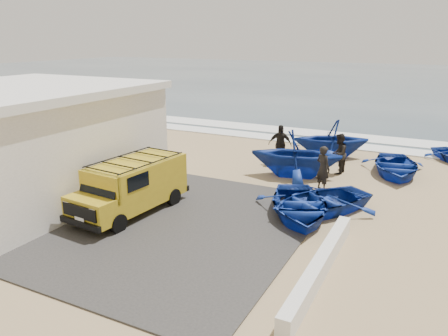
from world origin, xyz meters
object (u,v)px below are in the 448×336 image
at_px(van, 132,185).
at_px(fisherman_back, 280,144).
at_px(boat_mid_right, 395,166).
at_px(building, 19,141).
at_px(fisherman_middle, 339,154).
at_px(parapet, 320,266).
at_px(boat_mid_left, 296,154).
at_px(fisherman_front, 323,168).
at_px(boat_far_left, 331,139).
at_px(boat_near_left, 299,206).
at_px(boat_near_right, 319,201).

relative_size(van, fisherman_back, 2.38).
distance_m(boat_mid_right, fisherman_back, 5.47).
bearing_deg(fisherman_back, building, -145.38).
bearing_deg(fisherman_middle, parapet, 14.28).
xyz_separation_m(boat_mid_right, fisherman_middle, (-2.41, -0.97, 0.53)).
height_order(building, boat_mid_left, building).
xyz_separation_m(boat_mid_left, fisherman_front, (1.58, -1.33, -0.12)).
bearing_deg(boat_mid_left, fisherman_back, 25.90).
distance_m(parapet, boat_mid_left, 8.74).
bearing_deg(boat_far_left, boat_near_left, -17.14).
relative_size(fisherman_middle, fisherman_back, 0.96).
bearing_deg(fisherman_back, van, -120.31).
bearing_deg(fisherman_front, building, 58.73).
bearing_deg(parapet, boat_far_left, 102.49).
xyz_separation_m(parapet, boat_near_right, (-1.20, 4.35, 0.15)).
height_order(boat_near_right, boat_far_left, boat_far_left).
bearing_deg(boat_mid_left, parapet, -171.31).
distance_m(boat_near_left, boat_near_right, 0.94).
distance_m(van, boat_mid_left, 7.80).
xyz_separation_m(van, boat_mid_right, (7.95, 9.03, -0.63)).
relative_size(boat_near_right, boat_far_left, 1.06).
bearing_deg(fisherman_back, boat_far_left, 36.05).
distance_m(boat_far_left, fisherman_middle, 2.85).
relative_size(boat_near_right, boat_mid_left, 1.00).
xyz_separation_m(van, fisherman_back, (2.55, 8.40, -0.06)).
bearing_deg(boat_near_left, building, 168.97).
bearing_deg(fisherman_middle, boat_near_right, 9.50).
xyz_separation_m(boat_near_right, boat_mid_left, (-2.09, 3.70, 0.64)).
xyz_separation_m(building, boat_mid_right, (13.24, 9.35, -1.75)).
xyz_separation_m(boat_far_left, fisherman_back, (-1.99, -2.33, -0.02)).
bearing_deg(boat_far_left, parapet, -10.97).
xyz_separation_m(building, boat_mid_left, (9.20, 7.05, -1.10)).
height_order(van, fisherman_middle, van).
xyz_separation_m(building, boat_near_right, (11.30, 3.35, -1.74)).
distance_m(parapet, fisherman_front, 6.98).
xyz_separation_m(van, fisherman_middle, (5.54, 8.06, -0.11)).
height_order(parapet, boat_near_right, boat_near_right).
distance_m(boat_near_right, fisherman_back, 6.41).
xyz_separation_m(building, fisherman_front, (10.78, 5.73, -1.22)).
bearing_deg(building, boat_near_right, 16.52).
bearing_deg(building, fisherman_front, 27.98).
relative_size(fisherman_front, fisherman_middle, 1.00).
bearing_deg(parapet, fisherman_back, 115.63).
bearing_deg(boat_near_right, boat_near_left, -88.42).
bearing_deg(boat_near_right, fisherman_middle, 130.92).
distance_m(boat_far_left, fisherman_front, 5.40).
bearing_deg(parapet, boat_near_left, 115.84).
bearing_deg(boat_mid_right, boat_near_left, -122.10).
relative_size(parapet, fisherman_middle, 3.18).
height_order(parapet, van, van).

